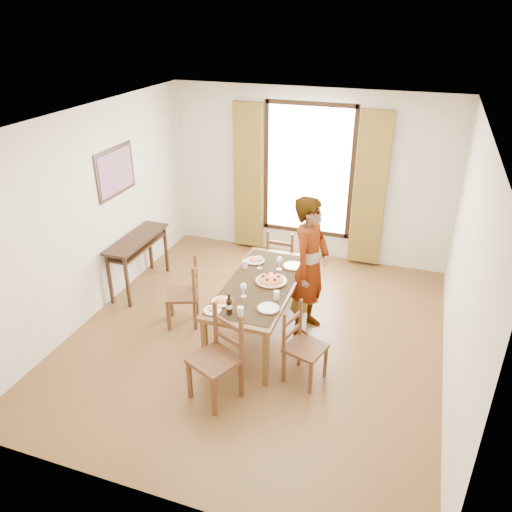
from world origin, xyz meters
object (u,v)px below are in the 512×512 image
(dining_table, at_px, (260,288))
(pasta_platter, at_px, (271,278))
(console_table, at_px, (137,245))
(man, at_px, (310,267))

(dining_table, xyz_separation_m, pasta_platter, (0.11, 0.07, 0.12))
(console_table, height_order, man, man)
(console_table, xyz_separation_m, man, (2.59, -0.25, 0.22))
(console_table, relative_size, dining_table, 0.64)
(dining_table, relative_size, man, 1.04)
(console_table, bearing_deg, dining_table, -15.89)
(dining_table, height_order, pasta_platter, pasta_platter)
(dining_table, distance_m, man, 0.66)
(console_table, relative_size, man, 0.67)
(console_table, bearing_deg, pasta_platter, -13.31)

